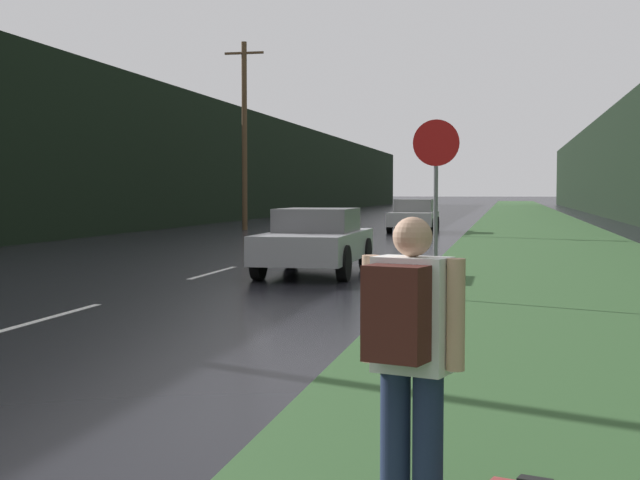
{
  "coord_description": "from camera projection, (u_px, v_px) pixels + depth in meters",
  "views": [
    {
      "loc": [
        6.18,
        -2.77,
        1.74
      ],
      "look_at": [
        2.69,
        13.73,
        0.82
      ],
      "focal_mm": 50.0,
      "sensor_mm": 36.0,
      "label": 1
    }
  ],
  "objects": [
    {
      "name": "grass_verge",
      "position": [
        536.0,
        228.0,
        41.61
      ],
      "size": [
        6.0,
        240.0,
        0.02
      ],
      "primitive_type": "cube",
      "color": "#33562D",
      "rests_on": "ground_plane"
    },
    {
      "name": "lane_stripe_b",
      "position": [
        49.0,
        318.0,
        12.26
      ],
      "size": [
        0.12,
        3.0,
        0.01
      ],
      "primitive_type": "cube",
      "color": "silver",
      "rests_on": "ground_plane"
    },
    {
      "name": "lane_stripe_c",
      "position": [
        213.0,
        273.0,
        19.1
      ],
      "size": [
        0.12,
        3.0,
        0.01
      ],
      "primitive_type": "cube",
      "color": "silver",
      "rests_on": "ground_plane"
    },
    {
      "name": "lane_stripe_d",
      "position": [
        291.0,
        251.0,
        25.93
      ],
      "size": [
        0.12,
        3.0,
        0.01
      ],
      "primitive_type": "cube",
      "color": "silver",
      "rests_on": "ground_plane"
    },
    {
      "name": "lane_stripe_e",
      "position": [
        336.0,
        239.0,
        32.77
      ],
      "size": [
        0.12,
        3.0,
        0.01
      ],
      "primitive_type": "cube",
      "color": "silver",
      "rests_on": "ground_plane"
    },
    {
      "name": "lane_stripe_f",
      "position": [
        366.0,
        230.0,
        39.61
      ],
      "size": [
        0.12,
        3.0,
        0.01
      ],
      "primitive_type": "cube",
      "color": "silver",
      "rests_on": "ground_plane"
    },
    {
      "name": "treeline_far_side",
      "position": [
        233.0,
        165.0,
        54.9
      ],
      "size": [
        2.0,
        140.0,
        6.78
      ],
      "primitive_type": "cube",
      "color": "black",
      "rests_on": "ground_plane"
    },
    {
      "name": "utility_pole_far",
      "position": [
        244.0,
        133.0,
        40.14
      ],
      "size": [
        1.8,
        0.24,
        8.45
      ],
      "color": "#4C3823",
      "rests_on": "ground_plane"
    },
    {
      "name": "stop_sign",
      "position": [
        436.0,
        187.0,
        14.25
      ],
      "size": [
        0.74,
        0.07,
        2.89
      ],
      "color": "slate",
      "rests_on": "ground_plane"
    },
    {
      "name": "hitchhiker_with_backpack",
      "position": [
        409.0,
        352.0,
        4.5
      ],
      "size": [
        0.54,
        0.48,
        1.62
      ],
      "rotation": [
        0.0,
        0.0,
        -0.3
      ],
      "color": "#1E2847",
      "rests_on": "ground_plane"
    },
    {
      "name": "car_passing_near",
      "position": [
        316.0,
        241.0,
        18.68
      ],
      "size": [
        1.91,
        4.28,
        1.38
      ],
      "rotation": [
        0.0,
        0.0,
        3.14
      ],
      "color": "#9E9EA3",
      "rests_on": "ground_plane"
    },
    {
      "name": "car_passing_far",
      "position": [
        414.0,
        216.0,
        38.1
      ],
      "size": [
        1.95,
        4.04,
        1.41
      ],
      "rotation": [
        0.0,
        0.0,
        3.14
      ],
      "color": "#BCBCBC",
      "rests_on": "ground_plane"
    }
  ]
}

